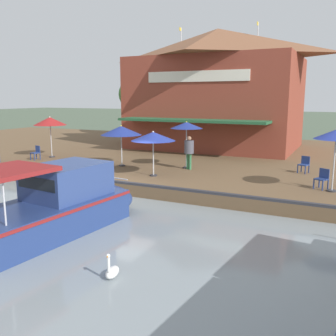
{
  "coord_description": "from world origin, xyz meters",
  "views": [
    {
      "loc": [
        13.6,
        8.98,
        4.38
      ],
      "look_at": [
        -1.0,
        1.89,
        1.3
      ],
      "focal_mm": 40.0,
      "sensor_mm": 36.0,
      "label": 1
    }
  ],
  "objects_px": {
    "patio_umbrella_mid_patio_right": "(187,126)",
    "swan": "(112,271)",
    "cafe_chair_facing_river": "(304,164)",
    "motorboat_outer_channel": "(62,204)",
    "cafe_chair_beside_entrance": "(322,178)",
    "patio_umbrella_far_corner": "(121,131)",
    "patio_umbrella_by_entrance": "(153,136)",
    "mooring_post": "(95,170)",
    "waterfront_restaurant": "(216,88)",
    "person_at_quay_edge": "(189,148)",
    "cafe_chair_under_first_umbrella": "(36,152)",
    "patio_umbrella_back_row": "(336,135)",
    "tree_behind_restaurant": "(141,91)",
    "patio_umbrella_near_quay_edge": "(50,121)"
  },
  "relations": [
    {
      "from": "patio_umbrella_mid_patio_right",
      "to": "swan",
      "type": "bearing_deg",
      "value": 14.42
    },
    {
      "from": "cafe_chair_facing_river",
      "to": "motorboat_outer_channel",
      "type": "relative_size",
      "value": 0.13
    },
    {
      "from": "cafe_chair_beside_entrance",
      "to": "motorboat_outer_channel",
      "type": "distance_m",
      "value": 10.5
    },
    {
      "from": "cafe_chair_facing_river",
      "to": "patio_umbrella_far_corner",
      "type": "bearing_deg",
      "value": -75.69
    },
    {
      "from": "patio_umbrella_by_entrance",
      "to": "patio_umbrella_mid_patio_right",
      "type": "bearing_deg",
      "value": 166.81
    },
    {
      "from": "mooring_post",
      "to": "motorboat_outer_channel",
      "type": "bearing_deg",
      "value": 24.44
    },
    {
      "from": "waterfront_restaurant",
      "to": "person_at_quay_edge",
      "type": "bearing_deg",
      "value": 10.51
    },
    {
      "from": "cafe_chair_under_first_umbrella",
      "to": "cafe_chair_facing_river",
      "type": "height_order",
      "value": "same"
    },
    {
      "from": "waterfront_restaurant",
      "to": "mooring_post",
      "type": "height_order",
      "value": "waterfront_restaurant"
    },
    {
      "from": "cafe_chair_beside_entrance",
      "to": "motorboat_outer_channel",
      "type": "relative_size",
      "value": 0.13
    },
    {
      "from": "cafe_chair_facing_river",
      "to": "swan",
      "type": "relative_size",
      "value": 1.23
    },
    {
      "from": "patio_umbrella_mid_patio_right",
      "to": "patio_umbrella_by_entrance",
      "type": "bearing_deg",
      "value": -13.19
    },
    {
      "from": "patio_umbrella_mid_patio_right",
      "to": "cafe_chair_facing_river",
      "type": "xyz_separation_m",
      "value": [
        -1.38,
        5.89,
        -1.82
      ]
    },
    {
      "from": "patio_umbrella_mid_patio_right",
      "to": "patio_umbrella_back_row",
      "type": "bearing_deg",
      "value": 73.8
    },
    {
      "from": "patio_umbrella_mid_patio_right",
      "to": "waterfront_restaurant",
      "type": "bearing_deg",
      "value": -170.88
    },
    {
      "from": "patio_umbrella_back_row",
      "to": "person_at_quay_edge",
      "type": "xyz_separation_m",
      "value": [
        -1.85,
        -7.08,
        -1.2
      ]
    },
    {
      "from": "patio_umbrella_mid_patio_right",
      "to": "patio_umbrella_far_corner",
      "type": "relative_size",
      "value": 1.11
    },
    {
      "from": "patio_umbrella_by_entrance",
      "to": "patio_umbrella_far_corner",
      "type": "relative_size",
      "value": 0.96
    },
    {
      "from": "person_at_quay_edge",
      "to": "swan",
      "type": "distance_m",
      "value": 11.49
    },
    {
      "from": "motorboat_outer_channel",
      "to": "tree_behind_restaurant",
      "type": "bearing_deg",
      "value": -156.12
    },
    {
      "from": "patio_umbrella_near_quay_edge",
      "to": "cafe_chair_beside_entrance",
      "type": "relative_size",
      "value": 3.05
    },
    {
      "from": "motorboat_outer_channel",
      "to": "mooring_post",
      "type": "distance_m",
      "value": 5.18
    },
    {
      "from": "cafe_chair_facing_river",
      "to": "tree_behind_restaurant",
      "type": "height_order",
      "value": "tree_behind_restaurant"
    },
    {
      "from": "patio_umbrella_near_quay_edge",
      "to": "person_at_quay_edge",
      "type": "bearing_deg",
      "value": 90.21
    },
    {
      "from": "cafe_chair_facing_river",
      "to": "swan",
      "type": "bearing_deg",
      "value": -13.11
    },
    {
      "from": "waterfront_restaurant",
      "to": "cafe_chair_facing_river",
      "type": "xyz_separation_m",
      "value": [
        7.75,
        7.36,
        -3.96
      ]
    },
    {
      "from": "patio_umbrella_near_quay_edge",
      "to": "mooring_post",
      "type": "xyz_separation_m",
      "value": [
        4.08,
        6.47,
        -1.88
      ]
    },
    {
      "from": "patio_umbrella_near_quay_edge",
      "to": "swan",
      "type": "distance_m",
      "value": 16.62
    },
    {
      "from": "patio_umbrella_far_corner",
      "to": "person_at_quay_edge",
      "type": "relative_size",
      "value": 1.28
    },
    {
      "from": "tree_behind_restaurant",
      "to": "swan",
      "type": "bearing_deg",
      "value": 28.4
    },
    {
      "from": "patio_umbrella_back_row",
      "to": "patio_umbrella_near_quay_edge",
      "type": "relative_size",
      "value": 0.99
    },
    {
      "from": "patio_umbrella_by_entrance",
      "to": "person_at_quay_edge",
      "type": "bearing_deg",
      "value": 158.96
    },
    {
      "from": "cafe_chair_under_first_umbrella",
      "to": "swan",
      "type": "relative_size",
      "value": 1.23
    },
    {
      "from": "patio_umbrella_back_row",
      "to": "motorboat_outer_channel",
      "type": "xyz_separation_m",
      "value": [
        6.98,
        -7.96,
        -2.04
      ]
    },
    {
      "from": "waterfront_restaurant",
      "to": "patio_umbrella_by_entrance",
      "type": "xyz_separation_m",
      "value": [
        11.75,
        0.85,
        -2.51
      ]
    },
    {
      "from": "cafe_chair_beside_entrance",
      "to": "motorboat_outer_channel",
      "type": "bearing_deg",
      "value": -46.03
    },
    {
      "from": "patio_umbrella_mid_patio_right",
      "to": "cafe_chair_under_first_umbrella",
      "type": "bearing_deg",
      "value": -81.09
    },
    {
      "from": "waterfront_restaurant",
      "to": "cafe_chair_under_first_umbrella",
      "type": "height_order",
      "value": "waterfront_restaurant"
    },
    {
      "from": "patio_umbrella_back_row",
      "to": "motorboat_outer_channel",
      "type": "relative_size",
      "value": 0.38
    },
    {
      "from": "patio_umbrella_mid_patio_right",
      "to": "cafe_chair_under_first_umbrella",
      "type": "xyz_separation_m",
      "value": [
        1.47,
        -9.38,
        -1.82
      ]
    },
    {
      "from": "patio_umbrella_far_corner",
      "to": "cafe_chair_under_first_umbrella",
      "type": "distance_m",
      "value": 6.12
    },
    {
      "from": "person_at_quay_edge",
      "to": "swan",
      "type": "bearing_deg",
      "value": 13.41
    },
    {
      "from": "cafe_chair_facing_river",
      "to": "mooring_post",
      "type": "distance_m",
      "value": 10.39
    },
    {
      "from": "patio_umbrella_far_corner",
      "to": "cafe_chair_facing_river",
      "type": "relative_size",
      "value": 2.67
    },
    {
      "from": "cafe_chair_beside_entrance",
      "to": "person_at_quay_edge",
      "type": "height_order",
      "value": "person_at_quay_edge"
    },
    {
      "from": "patio_umbrella_near_quay_edge",
      "to": "patio_umbrella_far_corner",
      "type": "relative_size",
      "value": 1.14
    },
    {
      "from": "cafe_chair_beside_entrance",
      "to": "patio_umbrella_back_row",
      "type": "bearing_deg",
      "value": 53.26
    },
    {
      "from": "person_at_quay_edge",
      "to": "cafe_chair_beside_entrance",
      "type": "bearing_deg",
      "value": 76.97
    },
    {
      "from": "patio_umbrella_mid_patio_right",
      "to": "mooring_post",
      "type": "bearing_deg",
      "value": -31.84
    },
    {
      "from": "waterfront_restaurant",
      "to": "patio_umbrella_mid_patio_right",
      "type": "xyz_separation_m",
      "value": [
        9.13,
        1.47,
        -2.14
      ]
    }
  ]
}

